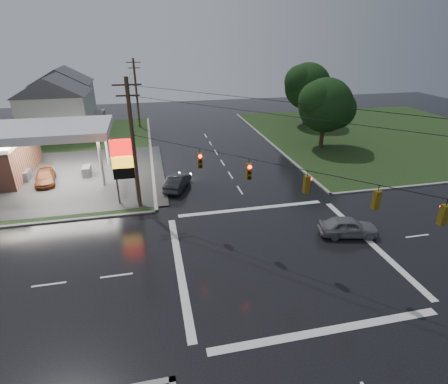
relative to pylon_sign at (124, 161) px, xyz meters
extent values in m
plane|color=black|center=(10.50, -10.50, -4.01)|extent=(120.00, 120.00, 0.00)
cube|color=black|center=(-15.50, 15.50, -3.97)|extent=(36.00, 36.00, 0.08)
cube|color=black|center=(36.50, 15.50, -3.97)|extent=(36.00, 36.00, 0.08)
cube|color=#2D2D2D|center=(-9.50, 7.50, -3.92)|extent=(26.00, 18.00, 0.02)
cylinder|color=silver|center=(-2.50, 4.50, -1.51)|extent=(0.30, 0.30, 5.00)
cylinder|color=silver|center=(-12.50, 10.50, -1.51)|extent=(0.30, 0.30, 5.00)
cylinder|color=silver|center=(-2.50, 10.50, -1.51)|extent=(0.30, 0.30, 5.00)
cube|color=silver|center=(-7.50, 7.50, 1.19)|extent=(12.00, 8.00, 0.80)
cube|color=white|center=(-7.50, 7.50, 0.77)|extent=(11.40, 7.40, 0.04)
cube|color=#59595E|center=(-10.50, 7.50, -3.46)|extent=(0.80, 1.60, 1.10)
cube|color=#59595E|center=(-4.50, 7.50, -3.46)|extent=(0.80, 1.60, 1.10)
cylinder|color=#59595E|center=(-0.80, 0.00, -1.01)|extent=(0.16, 0.16, 6.00)
cylinder|color=#59595E|center=(0.80, 0.00, -1.01)|extent=(0.16, 0.16, 6.00)
cube|color=red|center=(0.00, 0.00, 1.19)|extent=(2.00, 0.35, 1.40)
cube|color=yellow|center=(0.00, 0.00, -0.11)|extent=(2.00, 0.35, 1.00)
cube|color=black|center=(0.00, 0.00, -1.11)|extent=(2.00, 0.35, 1.00)
cylinder|color=#382619|center=(1.00, -1.00, 1.49)|extent=(0.32, 0.32, 11.00)
cube|color=#382619|center=(1.00, -1.00, 6.39)|extent=(2.20, 0.12, 0.12)
cube|color=#382619|center=(1.00, -1.00, 5.59)|extent=(1.80, 0.12, 0.12)
cylinder|color=#382619|center=(1.00, 27.50, 1.24)|extent=(0.32, 0.32, 10.50)
cube|color=#382619|center=(1.00, 27.50, 5.89)|extent=(2.20, 0.12, 0.12)
cube|color=#382619|center=(1.00, 27.50, 5.09)|extent=(1.80, 0.12, 0.12)
cube|color=#59470C|center=(5.75, -5.75, 1.59)|extent=(0.34, 0.34, 1.10)
cylinder|color=#FF0C07|center=(5.75, -5.95, 1.97)|extent=(0.22, 0.08, 0.22)
cube|color=#59470C|center=(8.60, -8.60, 1.59)|extent=(0.34, 0.34, 1.10)
cylinder|color=#FF0C07|center=(8.60, -8.80, 1.97)|extent=(0.22, 0.08, 0.22)
cube|color=#59470C|center=(11.45, -11.45, 1.59)|extent=(0.34, 0.34, 1.10)
cylinder|color=#FF0C07|center=(11.65, -11.45, 1.97)|extent=(0.08, 0.22, 0.22)
cube|color=#59470C|center=(14.30, -14.30, 1.59)|extent=(0.34, 0.34, 1.10)
cylinder|color=#FF0C07|center=(14.30, -14.10, 1.97)|extent=(0.22, 0.08, 0.22)
cube|color=#59470C|center=(16.58, -16.58, 1.59)|extent=(0.34, 0.34, 1.10)
cylinder|color=#FF0C07|center=(16.58, -16.38, 1.97)|extent=(0.22, 0.08, 0.22)
cube|color=silver|center=(-10.50, 25.50, -1.01)|extent=(9.00, 8.00, 6.00)
cube|color=gray|center=(-5.20, 25.50, -3.61)|extent=(1.60, 4.80, 0.80)
cube|color=silver|center=(-11.50, 37.50, -1.01)|extent=(9.00, 8.00, 6.00)
cube|color=gray|center=(-6.20, 37.50, -3.61)|extent=(1.60, 4.80, 0.80)
cylinder|color=black|center=(24.50, 11.50, -1.49)|extent=(0.56, 0.56, 5.04)
sphere|color=black|center=(24.50, 11.50, 1.57)|extent=(6.80, 6.80, 6.80)
sphere|color=black|center=(26.20, 11.80, 0.94)|extent=(5.10, 5.10, 5.10)
sphere|color=black|center=(23.14, 11.10, 2.29)|extent=(4.76, 4.76, 4.76)
cylinder|color=black|center=(27.50, 23.50, -1.21)|extent=(0.56, 0.56, 5.60)
sphere|color=black|center=(27.50, 23.50, 2.19)|extent=(7.20, 7.20, 7.20)
sphere|color=black|center=(29.30, 23.80, 1.49)|extent=(5.40, 5.40, 5.40)
sphere|color=black|center=(26.06, 23.10, 2.99)|extent=(5.04, 5.04, 5.04)
imported|color=black|center=(4.62, 2.22, -3.28)|extent=(3.19, 4.67, 1.46)
imported|color=slate|center=(16.35, -9.25, -3.27)|extent=(4.63, 2.66, 1.48)
imported|color=#5F2B15|center=(-8.34, 6.35, -3.36)|extent=(2.58, 4.75, 1.31)
camera|label=1|loc=(2.33, -29.43, 10.08)|focal=28.00mm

